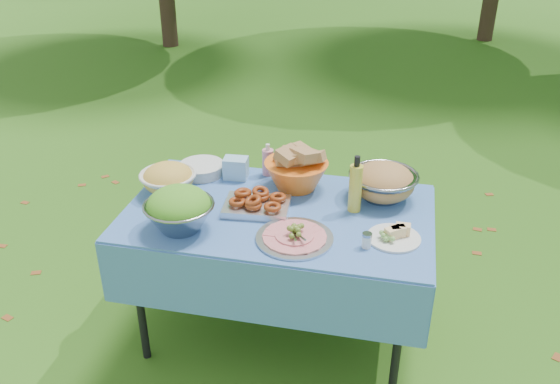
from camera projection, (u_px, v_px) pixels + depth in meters
The scene contains 14 objects.
ground at pixel (278, 332), 3.20m from camera, with size 80.00×80.00×0.00m, color #16370A.
picnic_table at pixel (278, 275), 3.02m from camera, with size 1.46×0.86×0.76m, color #79C4E9.
salad_bowl at pixel (179, 209), 2.65m from camera, with size 0.31×0.31×0.21m, color gray, non-canonical shape.
pasta_bowl_white at pixel (168, 178), 2.97m from camera, with size 0.28×0.28×0.16m, color silver, non-canonical shape.
plate_stack at pixel (202, 169), 3.17m from camera, with size 0.24×0.24×0.06m, color silver.
wipes_box at pixel (236, 168), 3.12m from camera, with size 0.12×0.09×0.11m, color #96CBEE.
sanitizer_bottle at pixel (268, 159), 3.14m from camera, with size 0.06×0.06×0.17m, color pink.
bread_bowl at pixel (296, 168), 3.00m from camera, with size 0.33×0.33×0.22m, color orange, non-canonical shape.
pasta_bowl_steel at pixel (383, 181), 2.91m from camera, with size 0.34×0.34×0.18m, color gray, non-canonical shape.
fried_tray at pixel (257, 203), 2.83m from camera, with size 0.31×0.22×0.07m, color silver.
charcuterie_platter at pixel (295, 232), 2.60m from camera, with size 0.35×0.35×0.08m, color #B4B5BB.
oil_bottle at pixel (356, 184), 2.78m from camera, with size 0.06×0.06×0.28m, color gold.
cheese_plate at pixel (394, 233), 2.61m from camera, with size 0.24×0.24×0.06m, color silver.
shaker at pixel (367, 240), 2.55m from camera, with size 0.04×0.04×0.07m, color silver.
Camera 1 is at (0.54, -2.39, 2.20)m, focal length 38.00 mm.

